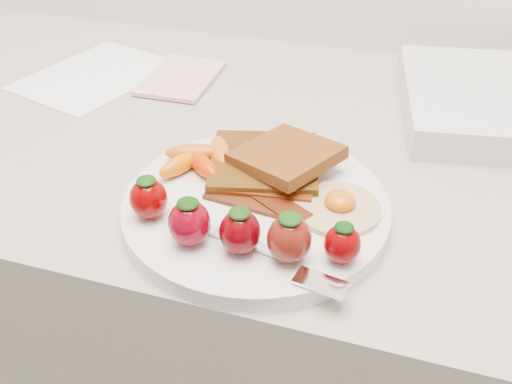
% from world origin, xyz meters
% --- Properties ---
extents(counter, '(2.00, 0.60, 0.90)m').
position_xyz_m(counter, '(0.00, 1.70, 0.45)').
color(counter, gray).
rests_on(counter, ground).
extents(plate, '(0.27, 0.27, 0.02)m').
position_xyz_m(plate, '(0.03, 1.54, 0.91)').
color(plate, white).
rests_on(plate, counter).
extents(toast_lower, '(0.14, 0.14, 0.01)m').
position_xyz_m(toast_lower, '(0.02, 1.59, 0.93)').
color(toast_lower, '#341E07').
rests_on(toast_lower, plate).
extents(toast_upper, '(0.13, 0.13, 0.02)m').
position_xyz_m(toast_upper, '(0.04, 1.59, 0.94)').
color(toast_upper, '#462C09').
rests_on(toast_upper, toast_lower).
extents(fried_egg, '(0.09, 0.09, 0.02)m').
position_xyz_m(fried_egg, '(0.11, 1.54, 0.92)').
color(fried_egg, beige).
rests_on(fried_egg, plate).
extents(bacon_strips, '(0.11, 0.07, 0.01)m').
position_xyz_m(bacon_strips, '(0.03, 1.54, 0.92)').
color(bacon_strips, '#330706').
rests_on(bacon_strips, plate).
extents(baby_carrots, '(0.08, 0.10, 0.02)m').
position_xyz_m(baby_carrots, '(-0.05, 1.58, 0.93)').
color(baby_carrots, '#C25411').
rests_on(baby_carrots, plate).
extents(strawberries, '(0.22, 0.06, 0.05)m').
position_xyz_m(strawberries, '(0.03, 1.47, 0.94)').
color(strawberries, '#6D0000').
rests_on(strawberries, plate).
extents(fork, '(0.17, 0.06, 0.00)m').
position_xyz_m(fork, '(0.07, 1.45, 0.92)').
color(fork, white).
rests_on(fork, plate).
extents(paper_sheet, '(0.21, 0.25, 0.00)m').
position_xyz_m(paper_sheet, '(-0.30, 1.78, 0.90)').
color(paper_sheet, white).
rests_on(paper_sheet, counter).
extents(notepad, '(0.10, 0.14, 0.01)m').
position_xyz_m(notepad, '(-0.17, 1.81, 0.91)').
color(notepad, '#F0ADBC').
rests_on(notepad, paper_sheet).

